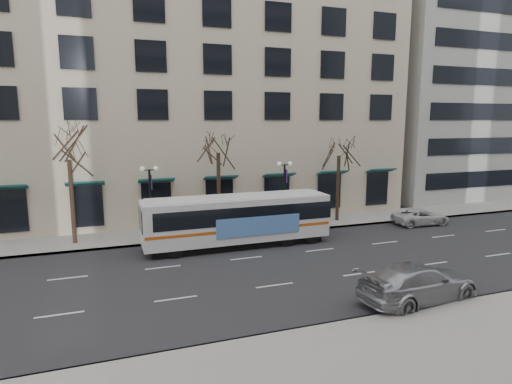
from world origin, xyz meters
name	(u,v)px	position (x,y,z in m)	size (l,w,h in m)	color
ground	(259,271)	(0.00, 0.00, 0.00)	(160.00, 160.00, 0.00)	black
sidewalk_far	(280,225)	(5.00, 9.00, 0.07)	(80.00, 4.00, 0.15)	gray
building_hotel	(165,81)	(-2.00, 21.00, 12.00)	(40.00, 20.00, 24.00)	#C2B194
building_office	(452,42)	(32.00, 21.00, 17.50)	(25.00, 20.00, 35.00)	#999993
tree_far_left	(68,145)	(-10.00, 8.80, 6.70)	(3.60, 3.60, 8.34)	black
tree_far_mid	(218,140)	(0.00, 8.80, 6.91)	(3.60, 3.60, 8.55)	black
tree_far_right	(339,144)	(10.00, 8.80, 6.42)	(3.60, 3.60, 8.06)	black
lamp_post_left	(151,199)	(-4.99, 8.20, 2.94)	(1.22, 0.45, 5.21)	black
lamp_post_right	(284,191)	(5.01, 8.20, 2.94)	(1.22, 0.45, 5.21)	black
city_bus	(239,219)	(0.34, 4.99, 1.84)	(12.43, 2.82, 3.37)	silver
silver_car	(418,282)	(5.59, -6.20, 0.88)	(2.47, 6.07, 1.76)	#A1A2A8
white_pickup	(421,217)	(15.87, 5.76, 0.63)	(2.10, 4.56, 1.27)	silver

